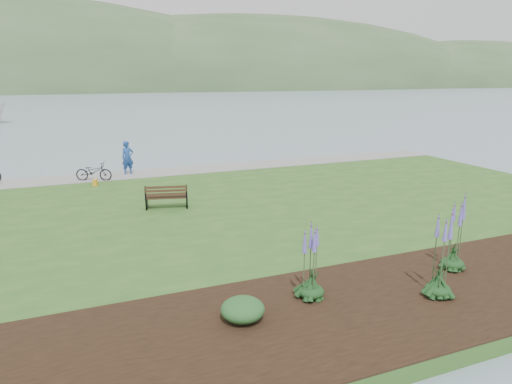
% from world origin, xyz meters
% --- Properties ---
extents(ground, '(600.00, 600.00, 0.00)m').
position_xyz_m(ground, '(0.00, 0.00, 0.00)').
color(ground, gray).
rests_on(ground, ground).
extents(lawn, '(34.00, 20.00, 0.40)m').
position_xyz_m(lawn, '(0.00, -2.00, 0.20)').
color(lawn, '#2C561E').
rests_on(lawn, ground).
extents(shoreline_path, '(34.00, 2.20, 0.03)m').
position_xyz_m(shoreline_path, '(0.00, 6.90, 0.42)').
color(shoreline_path, gray).
rests_on(shoreline_path, lawn).
extents(garden_bed, '(24.00, 4.40, 0.04)m').
position_xyz_m(garden_bed, '(3.00, -9.80, 0.42)').
color(garden_bed, black).
rests_on(garden_bed, lawn).
extents(far_hillside, '(580.00, 80.00, 38.00)m').
position_xyz_m(far_hillside, '(20.00, 170.00, 0.00)').
color(far_hillside, '#385731').
rests_on(far_hillside, ground).
extents(park_bench, '(1.74, 1.03, 1.01)m').
position_xyz_m(park_bench, '(-1.61, -0.19, 0.90)').
color(park_bench, black).
rests_on(park_bench, lawn).
extents(person, '(0.89, 0.72, 2.11)m').
position_xyz_m(person, '(-2.23, 7.06, 1.45)').
color(person, navy).
rests_on(person, lawn).
extents(bicycle_a, '(1.28, 1.91, 0.95)m').
position_xyz_m(bicycle_a, '(-4.02, 6.15, 0.87)').
color(bicycle_a, black).
rests_on(bicycle_a, lawn).
extents(pannier, '(0.26, 0.32, 0.30)m').
position_xyz_m(pannier, '(-4.04, 4.99, 0.55)').
color(pannier, orange).
rests_on(pannier, lawn).
extents(echium_0, '(0.62, 0.62, 2.33)m').
position_xyz_m(echium_0, '(2.88, -10.10, 1.34)').
color(echium_0, '#133516').
rests_on(echium_0, garden_bed).
extents(echium_1, '(0.62, 0.62, 2.34)m').
position_xyz_m(echium_1, '(4.40, -9.02, 1.34)').
color(echium_1, '#133516').
rests_on(echium_1, garden_bed).
extents(echium_4, '(0.62, 0.62, 2.20)m').
position_xyz_m(echium_4, '(0.04, -9.04, 1.34)').
color(echium_4, '#133516').
rests_on(echium_4, garden_bed).
extents(shrub_0, '(0.95, 0.95, 0.48)m').
position_xyz_m(shrub_0, '(-1.82, -9.38, 0.68)').
color(shrub_0, '#1E4C21').
rests_on(shrub_0, garden_bed).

